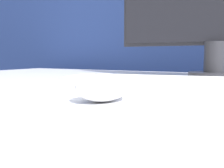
% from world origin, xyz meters
% --- Properties ---
extents(partition_panel, '(5.00, 0.03, 1.48)m').
position_xyz_m(partition_panel, '(0.00, 0.69, 0.74)').
color(partition_panel, navy).
rests_on(partition_panel, ground_plane).
extents(computer_mouse_near, '(0.10, 0.12, 0.05)m').
position_xyz_m(computer_mouse_near, '(-0.02, -0.29, 0.75)').
color(computer_mouse_near, white).
rests_on(computer_mouse_near, desk).
extents(keyboard, '(0.44, 0.21, 0.02)m').
position_xyz_m(keyboard, '(-0.02, -0.06, 0.74)').
color(keyboard, silver).
rests_on(keyboard, desk).
extents(monitor, '(0.66, 0.17, 0.44)m').
position_xyz_m(monitor, '(0.08, 0.27, 0.97)').
color(monitor, '#28282D').
rests_on(monitor, desk).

